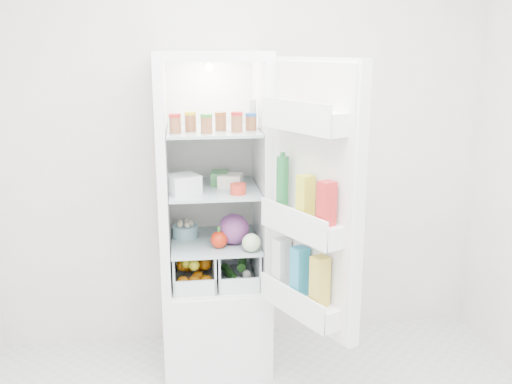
{
  "coord_description": "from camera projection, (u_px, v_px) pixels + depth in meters",
  "views": [
    {
      "loc": [
        -0.37,
        -1.91,
        1.82
      ],
      "look_at": [
        0.01,
        0.95,
        1.08
      ],
      "focal_mm": 40.0,
      "sensor_mm": 36.0,
      "label": 1
    }
  ],
  "objects": [
    {
      "name": "shelf_top",
      "position": [
        213.0,
        130.0,
        3.1
      ],
      "size": [
        0.49,
        0.53,
        0.02
      ],
      "primitive_type": "cube",
      "color": "#A1B8BD",
      "rests_on": "refrigerator"
    },
    {
      "name": "crisper_right",
      "position": [
        236.0,
        262.0,
        3.31
      ],
      "size": [
        0.23,
        0.46,
        0.22
      ],
      "primitive_type": null,
      "color": "silver",
      "rests_on": "refrigerator"
    },
    {
      "name": "squeeze_bottle",
      "position": [
        252.0,
        114.0,
        3.09
      ],
      "size": [
        0.05,
        0.05,
        0.16
      ],
      "primitive_type": "cylinder",
      "rotation": [
        0.0,
        0.0,
        0.16
      ],
      "color": "silver",
      "rests_on": "shelf_top"
    },
    {
      "name": "tub_cream",
      "position": [
        230.0,
        181.0,
        3.18
      ],
      "size": [
        0.15,
        0.15,
        0.07
      ],
      "primitive_type": "cube",
      "rotation": [
        0.0,
        0.0,
        -0.25
      ],
      "color": "silver",
      "rests_on": "shelf_mid"
    },
    {
      "name": "bell_pepper",
      "position": [
        219.0,
        240.0,
        3.12
      ],
      "size": [
        0.09,
        0.09,
        0.09
      ],
      "primitive_type": "sphere",
      "color": "red",
      "rests_on": "shelf_low"
    },
    {
      "name": "fridge_door",
      "position": [
        311.0,
        205.0,
        2.7
      ],
      "size": [
        0.39,
        0.57,
        1.3
      ],
      "rotation": [
        0.0,
        0.0,
        2.02
      ],
      "color": "white",
      "rests_on": "refrigerator"
    },
    {
      "name": "room_walls",
      "position": [
        290.0,
        116.0,
        1.93
      ],
      "size": [
        3.02,
        3.02,
        2.61
      ],
      "color": "beige",
      "rests_on": "ground"
    },
    {
      "name": "citrus_pile",
      "position": [
        194.0,
        270.0,
        3.26
      ],
      "size": [
        0.2,
        0.31,
        0.16
      ],
      "color": "orange",
      "rests_on": "refrigerator"
    },
    {
      "name": "refrigerator",
      "position": [
        214.0,
        250.0,
        3.34
      ],
      "size": [
        0.6,
        0.6,
        1.8
      ],
      "color": "white",
      "rests_on": "ground"
    },
    {
      "name": "crisper_left",
      "position": [
        194.0,
        264.0,
        3.27
      ],
      "size": [
        0.23,
        0.46,
        0.22
      ],
      "primitive_type": null,
      "color": "silver",
      "rests_on": "refrigerator"
    },
    {
      "name": "veg_pile",
      "position": [
        237.0,
        269.0,
        3.32
      ],
      "size": [
        0.16,
        0.3,
        0.1
      ],
      "color": "#1C511B",
      "rests_on": "refrigerator"
    },
    {
      "name": "tub_white",
      "position": [
        183.0,
        184.0,
        3.05
      ],
      "size": [
        0.21,
        0.21,
        0.1
      ],
      "primitive_type": "cube",
      "rotation": [
        0.0,
        0.0,
        0.41
      ],
      "color": "silver",
      "rests_on": "shelf_mid"
    },
    {
      "name": "tin_red",
      "position": [
        238.0,
        189.0,
        3.03
      ],
      "size": [
        0.11,
        0.11,
        0.06
      ],
      "primitive_type": "cylinder",
      "rotation": [
        0.0,
        0.0,
        -0.41
      ],
      "color": "red",
      "rests_on": "shelf_mid"
    },
    {
      "name": "shelf_mid",
      "position": [
        214.0,
        189.0,
        3.18
      ],
      "size": [
        0.49,
        0.53,
        0.02
      ],
      "primitive_type": "cube",
      "color": "#A1B8BD",
      "rests_on": "refrigerator"
    },
    {
      "name": "red_cabbage",
      "position": [
        234.0,
        229.0,
        3.18
      ],
      "size": [
        0.17,
        0.17,
        0.17
      ],
      "primitive_type": "sphere",
      "color": "#501E5A",
      "rests_on": "shelf_low"
    },
    {
      "name": "foil_tray",
      "position": [
        185.0,
        184.0,
        3.19
      ],
      "size": [
        0.15,
        0.12,
        0.04
      ],
      "primitive_type": "cube",
      "rotation": [
        0.0,
        0.0,
        0.02
      ],
      "color": "silver",
      "rests_on": "shelf_mid"
    },
    {
      "name": "tub_green",
      "position": [
        220.0,
        178.0,
        3.24
      ],
      "size": [
        0.11,
        0.14,
        0.08
      ],
      "primitive_type": "cube",
      "rotation": [
        0.0,
        0.0,
        -0.13
      ],
      "color": "#3E8845",
      "rests_on": "shelf_mid"
    },
    {
      "name": "mushroom_bowl",
      "position": [
        185.0,
        231.0,
        3.31
      ],
      "size": [
        0.18,
        0.18,
        0.07
      ],
      "primitive_type": "cylinder",
      "rotation": [
        0.0,
        0.0,
        -0.29
      ],
      "color": "#8EC4D4",
      "rests_on": "shelf_low"
    },
    {
      "name": "condiment_jars",
      "position": [
        214.0,
        124.0,
        2.98
      ],
      "size": [
        0.46,
        0.16,
        0.08
      ],
      "color": "#B21919",
      "rests_on": "shelf_top"
    },
    {
      "name": "salad_bag",
      "position": [
        251.0,
        243.0,
        3.07
      ],
      "size": [
        0.1,
        0.1,
        0.1
      ],
      "primitive_type": "sphere",
      "color": "beige",
      "rests_on": "shelf_low"
    },
    {
      "name": "shelf_low",
      "position": [
        215.0,
        241.0,
        3.26
      ],
      "size": [
        0.49,
        0.53,
        0.01
      ],
      "primitive_type": "cube",
      "color": "#A1B8BD",
      "rests_on": "refrigerator"
    }
  ]
}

